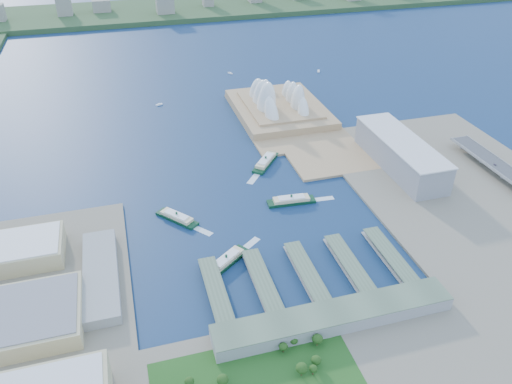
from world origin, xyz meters
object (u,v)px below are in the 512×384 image
object	(u,v)px
ferry_d	(291,199)
toaster_building	(400,154)
opera_house	(280,94)
ferry_c	(226,259)
ferry_a	(177,216)
ferry_b	(266,160)
car_c	(495,164)

from	to	relation	value
ferry_d	toaster_building	bearing A→B (deg)	-72.64
opera_house	ferry_c	xyz separation A→B (m)	(-156.43, -316.57, -27.02)
opera_house	ferry_a	xyz separation A→B (m)	(-191.00, -233.70, -27.23)
opera_house	ferry_b	bearing A→B (deg)	-114.39
ferry_b	opera_house	bearing A→B (deg)	104.19
ferry_a	ferry_b	distance (m)	154.10
opera_house	ferry_d	size ratio (longest dim) A/B	3.34
ferry_c	ferry_d	distance (m)	122.59
car_c	ferry_d	bearing A→B (deg)	-2.49
ferry_a	ferry_d	world-z (taller)	ferry_d
ferry_d	ferry_a	bearing A→B (deg)	92.75
toaster_building	ferry_a	bearing A→B (deg)	-173.16
toaster_building	ferry_a	world-z (taller)	toaster_building
ferry_c	car_c	world-z (taller)	car_c
opera_house	ferry_d	xyz separation A→B (m)	(-63.61, -236.49, -26.91)
opera_house	car_c	bearing A→B (deg)	-52.35
ferry_c	ferry_d	xyz separation A→B (m)	(92.82, 80.08, 0.11)
opera_house	ferry_d	world-z (taller)	opera_house
ferry_a	opera_house	bearing A→B (deg)	10.94
ferry_a	ferry_b	size ratio (longest dim) A/B	0.89
opera_house	ferry_a	size ratio (longest dim) A/B	3.57
ferry_a	car_c	xyz separation A→B (m)	(382.00, -13.87, 10.71)
ferry_a	car_c	world-z (taller)	car_c
ferry_a	ferry_c	bearing A→B (deg)	-107.16
ferry_a	ferry_d	distance (m)	127.43
opera_house	ferry_c	bearing A→B (deg)	-116.30
ferry_c	opera_house	bearing A→B (deg)	-62.90
car_c	toaster_building	bearing A→B (deg)	-25.22
ferry_a	car_c	size ratio (longest dim) A/B	11.59
toaster_building	car_c	xyz separation A→B (m)	(101.00, -47.57, -5.02)
ferry_c	ferry_d	world-z (taller)	ferry_d
ferry_b	ferry_a	bearing A→B (deg)	-105.98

